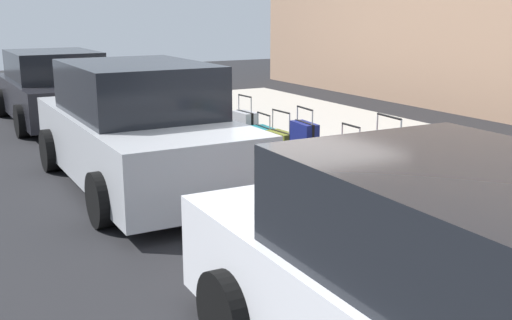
% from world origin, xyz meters
% --- Properties ---
extents(ground_plane, '(40.00, 40.00, 0.00)m').
position_xyz_m(ground_plane, '(0.00, 0.00, 0.00)').
color(ground_plane, black).
extents(sidewalk_curb, '(18.00, 5.00, 0.14)m').
position_xyz_m(sidewalk_curb, '(0.00, -2.50, 0.07)').
color(sidewalk_curb, '#ADA89E').
rests_on(sidewalk_curb, ground_plane).
extents(suitcase_olive_1, '(0.43, 0.25, 0.69)m').
position_xyz_m(suitcase_olive_1, '(-3.12, -0.44, 0.46)').
color(suitcase_olive_1, '#59601E').
rests_on(suitcase_olive_1, sidewalk_curb).
extents(suitcase_teal_2, '(0.41, 0.22, 0.98)m').
position_xyz_m(suitcase_teal_2, '(-2.60, -0.50, 0.48)').
color(suitcase_teal_2, '#0F606B').
rests_on(suitcase_teal_2, sidewalk_curb).
extents(suitcase_silver_3, '(0.41, 0.20, 0.97)m').
position_xyz_m(suitcase_silver_3, '(-2.08, -0.42, 0.52)').
color(suitcase_silver_3, '#9EA0A8').
rests_on(suitcase_silver_3, sidewalk_curb).
extents(suitcase_red_4, '(0.50, 0.24, 1.12)m').
position_xyz_m(suitcase_red_4, '(-1.52, -0.53, 0.53)').
color(suitcase_red_4, red).
rests_on(suitcase_red_4, sidewalk_curb).
extents(suitcase_maroon_5, '(0.41, 0.25, 0.93)m').
position_xyz_m(suitcase_maroon_5, '(-0.96, -0.44, 0.47)').
color(suitcase_maroon_5, maroon).
rests_on(suitcase_maroon_5, sidewalk_curb).
extents(suitcase_black_6, '(0.36, 0.20, 0.64)m').
position_xyz_m(suitcase_black_6, '(-0.46, -0.43, 0.43)').
color(suitcase_black_6, black).
rests_on(suitcase_black_6, sidewalk_curb).
extents(suitcase_navy_7, '(0.48, 0.23, 0.99)m').
position_xyz_m(suitcase_navy_7, '(0.07, -0.47, 0.53)').
color(suitcase_navy_7, navy).
rests_on(suitcase_navy_7, sidewalk_curb).
extents(suitcase_olive_8, '(0.50, 0.24, 0.86)m').
position_xyz_m(suitcase_olive_8, '(0.66, -0.47, 0.42)').
color(suitcase_olive_8, '#59601E').
rests_on(suitcase_olive_8, sidewalk_curb).
extents(suitcase_teal_9, '(0.47, 0.23, 0.73)m').
position_xyz_m(suitcase_teal_9, '(1.25, -0.52, 0.40)').
color(suitcase_teal_9, '#0F606B').
rests_on(suitcase_teal_9, sidewalk_curb).
extents(suitcase_silver_10, '(0.44, 0.27, 0.94)m').
position_xyz_m(suitcase_silver_10, '(1.81, -0.50, 0.48)').
color(suitcase_silver_10, '#9EA0A8').
rests_on(suitcase_silver_10, sidewalk_curb).
extents(fire_hydrant, '(0.39, 0.21, 0.84)m').
position_xyz_m(fire_hydrant, '(2.71, -0.49, 0.58)').
color(fire_hydrant, '#99999E').
rests_on(fire_hydrant, sidewalk_curb).
extents(bollard_post, '(0.11, 0.11, 0.75)m').
position_xyz_m(bollard_post, '(3.33, -0.34, 0.51)').
color(bollard_post, brown).
rests_on(bollard_post, sidewalk_curb).
extents(parked_car_white_0, '(4.66, 2.06, 1.57)m').
position_xyz_m(parked_car_white_0, '(-4.57, 1.40, 0.74)').
color(parked_car_white_0, silver).
rests_on(parked_car_white_0, ground_plane).
extents(parked_car_silver_1, '(4.55, 2.08, 1.70)m').
position_xyz_m(parked_car_silver_1, '(1.34, 1.40, 0.79)').
color(parked_car_silver_1, '#B2B5BA').
rests_on(parked_car_silver_1, ground_plane).
extents(parked_car_charcoal_2, '(4.34, 2.10, 1.53)m').
position_xyz_m(parked_car_charcoal_2, '(6.92, 1.40, 0.72)').
color(parked_car_charcoal_2, black).
rests_on(parked_car_charcoal_2, ground_plane).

